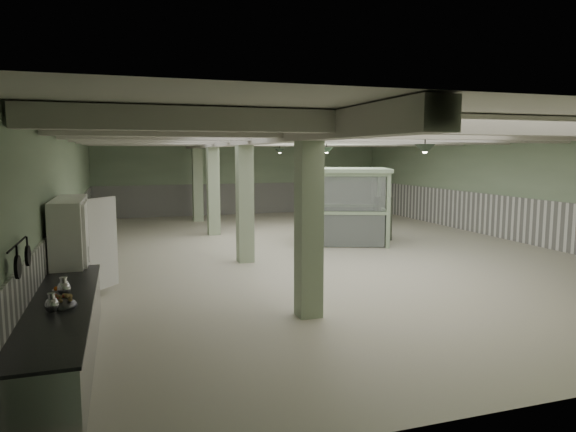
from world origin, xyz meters
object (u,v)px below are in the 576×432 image
object	(u,v)px
guard_booth	(341,192)
filing_cabinet	(383,218)
prep_counter	(63,333)
walkin_cooler	(73,255)

from	to	relation	value
guard_booth	filing_cabinet	bearing A→B (deg)	21.54
guard_booth	filing_cabinet	size ratio (longest dim) A/B	2.57
guard_booth	filing_cabinet	distance (m)	1.86
prep_counter	filing_cabinet	xyz separation A→B (m)	(9.46, 8.19, 0.28)
guard_booth	prep_counter	bearing A→B (deg)	-112.63
filing_cabinet	prep_counter	bearing A→B (deg)	-123.47
walkin_cooler	filing_cabinet	size ratio (longest dim) A/B	1.48
prep_counter	guard_booth	distance (m)	11.42
prep_counter	walkin_cooler	size ratio (longest dim) A/B	2.21
walkin_cooler	filing_cabinet	distance (m)	10.87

